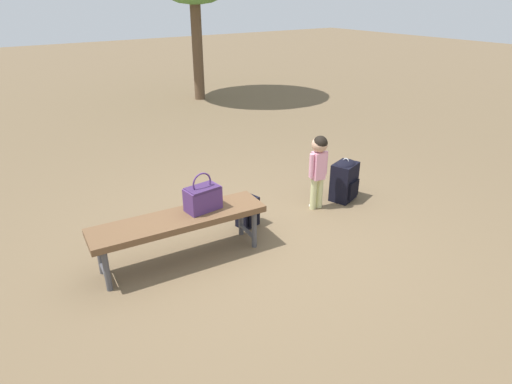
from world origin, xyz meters
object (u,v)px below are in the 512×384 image
object	(u,v)px
backpack_large	(344,179)
backpack_small	(248,210)
handbag	(203,197)
park_bench	(179,222)
child_standing	(319,161)

from	to	relation	value
backpack_large	backpack_small	world-z (taller)	backpack_large
backpack_large	backpack_small	xyz separation A→B (m)	(-1.31, 0.11, -0.08)
handbag	backpack_small	xyz separation A→B (m)	(0.62, 0.19, -0.39)
handbag	backpack_small	size ratio (longest dim) A/B	1.00
handbag	park_bench	bearing A→B (deg)	-178.82
backpack_large	backpack_small	bearing A→B (deg)	175.00
backpack_large	backpack_small	distance (m)	1.32
handbag	child_standing	distance (m)	1.50
child_standing	backpack_large	bearing A→B (deg)	-0.84
park_bench	backpack_large	bearing A→B (deg)	2.08
child_standing	handbag	bearing A→B (deg)	-176.92
park_bench	handbag	bearing A→B (deg)	1.18
park_bench	backpack_small	world-z (taller)	park_bench
park_bench	backpack_large	world-z (taller)	backpack_large
backpack_large	handbag	bearing A→B (deg)	-177.80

